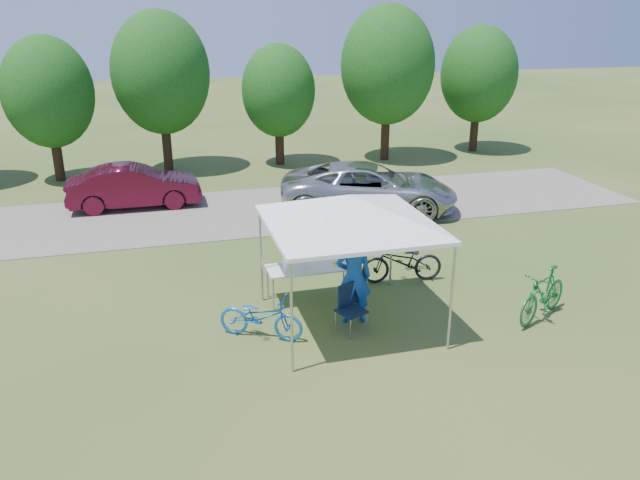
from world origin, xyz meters
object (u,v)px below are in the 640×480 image
at_px(bike_dark, 402,262).
at_px(sedan, 135,186).
at_px(cooler, 295,261).
at_px(cyclist, 354,277).
at_px(folding_table, 310,268).
at_px(folding_chair, 350,304).
at_px(bike_blue, 261,317).
at_px(bike_green, 543,294).
at_px(minivan, 369,188).

bearing_deg(bike_dark, sedan, -135.15).
relative_size(cooler, cyclist, 0.25).
distance_m(folding_table, folding_chair, 1.64).
bearing_deg(folding_chair, folding_table, 79.97).
height_order(folding_chair, sedan, sedan).
height_order(cyclist, sedan, cyclist).
height_order(cooler, bike_blue, cooler).
relative_size(bike_blue, sedan, 0.41).
bearing_deg(bike_green, bike_dark, -168.92).
relative_size(bike_green, minivan, 0.33).
height_order(cooler, cyclist, cyclist).
height_order(folding_table, bike_green, bike_green).
relative_size(folding_chair, bike_dark, 0.50).
relative_size(bike_green, sedan, 0.43).
bearing_deg(bike_dark, cyclist, -40.62).
xyz_separation_m(cooler, sedan, (-3.42, 8.08, -0.24)).
distance_m(cooler, cyclist, 1.56).
bearing_deg(bike_green, cooler, -143.56).
relative_size(folding_chair, bike_green, 0.53).
distance_m(cyclist, bike_dark, 2.38).
relative_size(folding_chair, cooler, 1.98).
distance_m(folding_chair, cooler, 1.79).
bearing_deg(sedan, bike_blue, -165.80).
distance_m(folding_table, cooler, 0.40).
relative_size(folding_table, bike_blue, 1.10).
bearing_deg(minivan, bike_dark, -173.09).
height_order(bike_green, minivan, minivan).
bearing_deg(minivan, bike_blue, 164.49).
distance_m(folding_table, bike_dark, 2.34).
xyz_separation_m(folding_table, sedan, (-3.75, 8.08, -0.02)).
distance_m(minivan, sedan, 7.51).
xyz_separation_m(folding_chair, bike_blue, (-1.76, 0.14, -0.12)).
xyz_separation_m(bike_blue, minivan, (4.70, 7.10, 0.34)).
relative_size(folding_chair, cyclist, 0.49).
distance_m(cyclist, bike_blue, 2.02).
bearing_deg(bike_blue, cooler, -5.45).
distance_m(folding_table, cyclist, 1.41).
distance_m(bike_dark, sedan, 9.85).
xyz_separation_m(bike_blue, bike_green, (5.74, -0.71, 0.10)).
xyz_separation_m(folding_table, bike_dark, (2.31, 0.32, -0.22)).
xyz_separation_m(folding_table, bike_blue, (-1.35, -1.44, -0.28)).
distance_m(folding_table, minivan, 6.58).
bearing_deg(bike_blue, folding_table, -13.34).
height_order(bike_dark, minivan, minivan).
height_order(folding_chair, bike_green, bike_green).
distance_m(folding_table, bike_blue, 1.99).
distance_m(folding_chair, minivan, 7.82).
height_order(cyclist, minivan, cyclist).
height_order(bike_blue, sedan, sedan).
bearing_deg(bike_green, folding_chair, -127.24).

